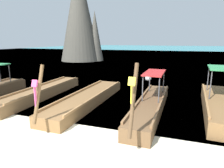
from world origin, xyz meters
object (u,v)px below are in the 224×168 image
at_px(longtail_boat_pink_ribbon, 88,99).
at_px(longtail_boat_green_ribbon, 219,105).
at_px(karst_rock, 81,13).
at_px(longtail_boat_violet_ribbon, 42,92).
at_px(longtail_boat_yellow_ribbon, 150,105).
at_px(mooring_buoy_near, 148,78).

bearing_deg(longtail_boat_pink_ribbon, longtail_boat_green_ribbon, 7.00).
height_order(longtail_boat_pink_ribbon, karst_rock, karst_rock).
bearing_deg(longtail_boat_violet_ribbon, longtail_boat_yellow_ribbon, -3.79).
distance_m(longtail_boat_violet_ribbon, longtail_boat_pink_ribbon, 3.05).
bearing_deg(longtail_boat_violet_ribbon, longtail_boat_pink_ribbon, -4.20).
relative_size(longtail_boat_pink_ribbon, mooring_buoy_near, 14.40).
bearing_deg(mooring_buoy_near, longtail_boat_violet_ribbon, -128.15).
distance_m(longtail_boat_green_ribbon, mooring_buoy_near, 7.34).
bearing_deg(longtail_boat_pink_ribbon, mooring_buoy_near, 72.57).
distance_m(longtail_boat_violet_ribbon, longtail_boat_yellow_ribbon, 6.37).
bearing_deg(karst_rock, longtail_boat_green_ribbon, -48.57).
distance_m(longtail_boat_yellow_ribbon, karst_rock, 25.59).
bearing_deg(longtail_boat_green_ribbon, longtail_boat_violet_ribbon, -176.64).
height_order(longtail_boat_violet_ribbon, karst_rock, karst_rock).
relative_size(longtail_boat_green_ribbon, mooring_buoy_near, 12.52).
height_order(longtail_boat_yellow_ribbon, mooring_buoy_near, longtail_boat_yellow_ribbon).
distance_m(longtail_boat_pink_ribbon, mooring_buoy_near, 7.15).
relative_size(longtail_boat_yellow_ribbon, mooring_buoy_near, 13.46).
distance_m(longtail_boat_green_ribbon, karst_rock, 26.62).
height_order(longtail_boat_violet_ribbon, longtail_boat_pink_ribbon, longtail_boat_pink_ribbon).
relative_size(longtail_boat_violet_ribbon, longtail_boat_yellow_ribbon, 1.08).
xyz_separation_m(longtail_boat_violet_ribbon, longtail_boat_pink_ribbon, (3.04, -0.22, -0.03)).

